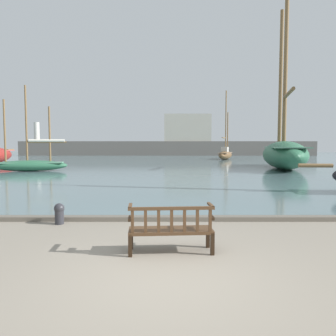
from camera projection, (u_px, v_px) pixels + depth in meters
name	position (u px, v px, depth m)	size (l,w,h in m)	color
ground_plane	(163.00, 278.00, 5.06)	(160.00, 160.00, 0.00)	gray
harbor_water	(168.00, 158.00, 48.95)	(100.00, 80.00, 0.08)	slate
quay_edge_kerb	(165.00, 218.00, 8.90)	(40.00, 0.30, 0.12)	#675F54
park_bench	(171.00, 228.00, 6.23)	(1.63, 0.63, 0.92)	black
sailboat_far_starboard	(284.00, 152.00, 27.31)	(5.70, 12.03, 17.11)	#2D6647
sailboat_mid_starboard	(226.00, 154.00, 44.78)	(3.49, 6.43, 9.34)	brown
sailboat_far_port	(30.00, 163.00, 24.68)	(5.68, 2.38, 6.40)	#2D6647
mooring_bollard	(60.00, 213.00, 8.49)	(0.26, 0.26, 0.54)	#2D2D33
far_breakwater	(171.00, 144.00, 61.39)	(55.19, 2.40, 7.80)	#66605B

